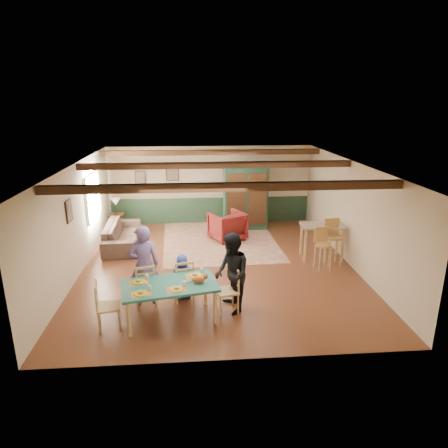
{
  "coord_description": "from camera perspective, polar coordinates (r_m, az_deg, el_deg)",
  "views": [
    {
      "loc": [
        -0.61,
        -9.72,
        4.18
      ],
      "look_at": [
        0.16,
        0.02,
        1.15
      ],
      "focal_mm": 32.0,
      "sensor_mm": 36.0,
      "label": 1
    }
  ],
  "objects": [
    {
      "name": "floor",
      "position": [
        10.6,
        -0.87,
        -6.01
      ],
      "size": [
        8.0,
        8.0,
        0.0
      ],
      "primitive_type": "plane",
      "color": "#542917",
      "rests_on": "ground"
    },
    {
      "name": "wall_back",
      "position": [
        14.02,
        -1.96,
        5.57
      ],
      "size": [
        7.0,
        0.02,
        2.7
      ],
      "primitive_type": "cube",
      "color": "beige",
      "rests_on": "floor"
    },
    {
      "name": "wall_left",
      "position": [
        10.53,
        -20.29,
        0.53
      ],
      "size": [
        0.02,
        8.0,
        2.7
      ],
      "primitive_type": "cube",
      "color": "beige",
      "rests_on": "floor"
    },
    {
      "name": "wall_right",
      "position": [
        10.93,
        17.74,
        1.38
      ],
      "size": [
        0.02,
        8.0,
        2.7
      ],
      "primitive_type": "cube",
      "color": "beige",
      "rests_on": "floor"
    },
    {
      "name": "ceiling",
      "position": [
        9.85,
        -0.95,
        8.58
      ],
      "size": [
        7.0,
        8.0,
        0.02
      ],
      "primitive_type": "cube",
      "color": "silver",
      "rests_on": "wall_back"
    },
    {
      "name": "wainscot_back",
      "position": [
        14.21,
        -1.92,
        2.0
      ],
      "size": [
        6.95,
        0.03,
        0.9
      ],
      "primitive_type": "cube",
      "color": "#1C3421",
      "rests_on": "floor"
    },
    {
      "name": "ceiling_beam_front",
      "position": [
        7.61,
        0.16,
        5.31
      ],
      "size": [
        6.95,
        0.16,
        0.16
      ],
      "primitive_type": "cube",
      "color": "black",
      "rests_on": "ceiling"
    },
    {
      "name": "ceiling_beam_mid",
      "position": [
        10.26,
        -1.09,
        8.42
      ],
      "size": [
        6.95,
        0.16,
        0.16
      ],
      "primitive_type": "cube",
      "color": "black",
      "rests_on": "ceiling"
    },
    {
      "name": "ceiling_beam_back",
      "position": [
        12.83,
        -1.81,
        10.19
      ],
      "size": [
        6.95,
        0.16,
        0.16
      ],
      "primitive_type": "cube",
      "color": "black",
      "rests_on": "ceiling"
    },
    {
      "name": "window_left",
      "position": [
        12.06,
        -18.18,
        3.76
      ],
      "size": [
        0.06,
        1.6,
        1.3
      ],
      "primitive_type": null,
      "color": "white",
      "rests_on": "wall_left"
    },
    {
      "name": "picture_left_wall",
      "position": [
        9.86,
        -21.25,
        1.76
      ],
      "size": [
        0.04,
        0.42,
        0.52
      ],
      "primitive_type": null,
      "color": "gray",
      "rests_on": "wall_left"
    },
    {
      "name": "picture_back_a",
      "position": [
        13.91,
        -7.38,
        7.23
      ],
      "size": [
        0.45,
        0.04,
        0.55
      ],
      "primitive_type": null,
      "color": "gray",
      "rests_on": "wall_back"
    },
    {
      "name": "picture_back_b",
      "position": [
        14.03,
        -11.87,
        6.48
      ],
      "size": [
        0.38,
        0.04,
        0.48
      ],
      "primitive_type": null,
      "color": "gray",
      "rests_on": "wall_back"
    },
    {
      "name": "dining_table",
      "position": [
        8.08,
        -7.73,
        -11.0
      ],
      "size": [
        2.0,
        1.36,
        0.76
      ],
      "primitive_type": null,
      "rotation": [
        0.0,
        0.0,
        0.2
      ],
      "color": "#1D5D4F",
      "rests_on": "floor"
    },
    {
      "name": "dining_chair_far_left",
      "position": [
        8.65,
        -11.17,
        -8.43
      ],
      "size": [
        0.51,
        0.52,
        0.97
      ],
      "primitive_type": null,
      "rotation": [
        0.0,
        0.0,
        3.34
      ],
      "color": "tan",
      "rests_on": "floor"
    },
    {
      "name": "dining_chair_far_right",
      "position": [
        8.73,
        -5.81,
        -7.91
      ],
      "size": [
        0.51,
        0.52,
        0.97
      ],
      "primitive_type": null,
      "rotation": [
        0.0,
        0.0,
        3.34
      ],
      "color": "tan",
      "rests_on": "floor"
    },
    {
      "name": "dining_chair_end_left",
      "position": [
        7.99,
        -16.24,
        -11.11
      ],
      "size": [
        0.52,
        0.51,
        0.97
      ],
      "primitive_type": null,
      "rotation": [
        0.0,
        0.0,
        1.77
      ],
      "color": "tan",
      "rests_on": "floor"
    },
    {
      "name": "dining_chair_end_right",
      "position": [
        8.25,
        0.42,
        -9.42
      ],
      "size": [
        0.52,
        0.51,
        0.97
      ],
      "primitive_type": null,
      "rotation": [
        0.0,
        0.0,
        -1.37
      ],
      "color": "tan",
      "rests_on": "floor"
    },
    {
      "name": "person_man",
      "position": [
        8.56,
        -11.37,
        -5.82
      ],
      "size": [
        0.71,
        0.54,
        1.75
      ],
      "primitive_type": "imported",
      "rotation": [
        0.0,
        0.0,
        3.34
      ],
      "color": "slate",
      "rests_on": "floor"
    },
    {
      "name": "person_woman",
      "position": [
        8.12,
        1.12,
        -7.08
      ],
      "size": [
        0.78,
        0.92,
        1.68
      ],
      "primitive_type": "imported",
      "rotation": [
        0.0,
        0.0,
        -1.37
      ],
      "color": "black",
      "rests_on": "floor"
    },
    {
      "name": "person_child",
      "position": [
        8.8,
        -5.91,
        -7.53
      ],
      "size": [
        0.55,
        0.42,
        1.02
      ],
      "primitive_type": "imported",
      "rotation": [
        0.0,
        0.0,
        3.34
      ],
      "color": "#263B9B",
      "rests_on": "floor"
    },
    {
      "name": "cat",
      "position": [
        7.86,
        -3.68,
        -7.85
      ],
      "size": [
        0.39,
        0.21,
        0.18
      ],
      "primitive_type": null,
      "rotation": [
        0.0,
        0.0,
        0.2
      ],
      "color": "#C25222",
      "rests_on": "dining_table"
    },
    {
      "name": "place_setting_near_left",
      "position": [
        7.61,
        -11.8,
        -9.39
      ],
      "size": [
        0.46,
        0.38,
        0.11
      ],
      "primitive_type": null,
      "rotation": [
        0.0,
        0.0,
        0.2
      ],
      "color": "gold",
      "rests_on": "dining_table"
    },
    {
      "name": "place_setting_near_center",
      "position": [
        7.67,
        -6.81,
        -8.92
      ],
      "size": [
        0.46,
        0.38,
        0.11
      ],
      "primitive_type": null,
      "rotation": [
        0.0,
        0.0,
        0.2
      ],
      "color": "gold",
      "rests_on": "dining_table"
    },
    {
      "name": "place_setting_far_left",
      "position": [
        8.07,
        -12.09,
        -7.81
      ],
      "size": [
        0.46,
        0.38,
        0.11
      ],
      "primitive_type": null,
      "rotation": [
        0.0,
        0.0,
        0.2
      ],
      "color": "gold",
      "rests_on": "dining_table"
    },
    {
      "name": "place_setting_far_right",
      "position": [
        8.19,
        -4.21,
        -7.06
      ],
      "size": [
        0.46,
        0.38,
        0.11
      ],
      "primitive_type": null,
      "rotation": [
        0.0,
        0.0,
        0.2
      ],
      "color": "gold",
      "rests_on": "dining_table"
    },
    {
      "name": "area_rug",
      "position": [
        12.44,
        -0.67,
        -2.39
      ],
      "size": [
        3.59,
        4.2,
        0.01
      ],
      "primitive_type": "cube",
      "rotation": [
        0.0,
        0.0,
        0.04
      ],
      "color": "beige",
      "rests_on": "floor"
    },
    {
      "name": "armoire",
      "position": [
        13.37,
        3.08,
        4.0
      ],
      "size": [
        1.61,
        0.68,
        2.25
      ],
      "primitive_type": "cube",
      "rotation": [
        0.0,
        0.0,
        0.03
      ],
      "color": "#143324",
      "rests_on": "floor"
    },
    {
      "name": "armchair",
      "position": [
        12.43,
        0.46,
        -0.25
      ],
      "size": [
        1.28,
        1.3,
        0.89
      ],
      "primitive_type": "imported",
      "rotation": [
        0.0,
        0.0,
        -2.7
      ],
      "color": "#470E10",
      "rests_on": "floor"
    },
    {
      "name": "sofa",
      "position": [
        12.32,
        -14.31,
        -1.46
      ],
      "size": [
        1.02,
        2.4,
        0.69
      ],
      "primitive_type": "imported",
      "rotation": [
        0.0,
        0.0,
        1.61
      ],
      "color": "#45332B",
      "rests_on": "floor"
    },
    {
      "name": "end_table",
      "position": [
        13.79,
        -14.99,
        0.23
      ],
      "size": [
        0.49,
        0.49,
        0.58
      ],
      "primitive_type": null,
      "rotation": [
        0.0,
        0.0,
        0.04
      ],
      "color": "black",
      "rests_on": "floor"
    },
    {
      "name": "table_lamp",
      "position": [
        13.64,
        -15.16,
        2.45
      ],
      "size": [
        0.3,
        0.3,
        0.53
      ],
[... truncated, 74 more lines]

